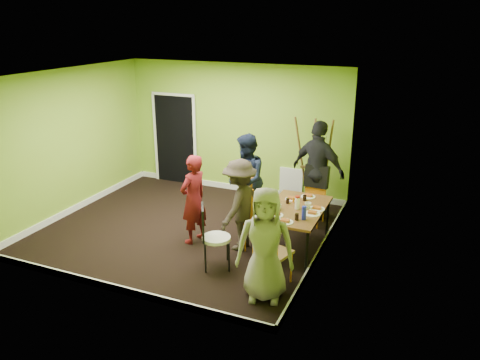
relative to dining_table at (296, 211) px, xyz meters
The scene contains 28 objects.
ground 2.16m from the dining_table, behind, with size 5.00×5.00×0.00m, color black.
room_walls 2.09m from the dining_table, behind, with size 5.04×4.54×2.82m.
dining_table is the anchor object (origin of this frame).
chair_left_far 1.08m from the dining_table, 149.80° to the left, with size 0.45×0.45×0.94m.
chair_left_near 0.69m from the dining_table, 162.44° to the right, with size 0.41×0.41×0.98m.
chair_back_end 1.32m from the dining_table, 90.18° to the left, with size 0.46×0.54×1.08m.
chair_front_end 1.22m from the dining_table, 90.29° to the right, with size 0.55×0.55×1.07m.
chair_bentwood 1.46m from the dining_table, 134.14° to the right, with size 0.54×0.53×1.02m.
easel 1.74m from the dining_table, 95.61° to the left, with size 0.77×0.72×1.92m.
plate_near_left 0.38m from the dining_table, 117.44° to the left, with size 0.22×0.22×0.01m, color white.
plate_near_right 0.47m from the dining_table, 116.08° to the right, with size 0.24×0.24×0.01m, color white.
plate_far_back 0.57m from the dining_table, 84.36° to the left, with size 0.25×0.25×0.01m, color white.
plate_far_front 0.61m from the dining_table, 89.15° to the right, with size 0.26×0.26×0.01m, color white.
plate_wall_back 0.34m from the dining_table, 13.55° to the left, with size 0.26×0.26×0.01m, color white.
plate_wall_front 0.34m from the dining_table, 24.02° to the right, with size 0.26×0.26×0.01m, color white.
thermos 0.16m from the dining_table, 40.34° to the right, with size 0.08×0.08×0.19m, color white.
blue_bottle 0.49m from the dining_table, 58.04° to the right, with size 0.07×0.07×0.22m, color #1821B7.
orange_bottle 0.27m from the dining_table, 115.68° to the left, with size 0.03×0.03×0.09m, color orange.
glass_mid 0.25m from the dining_table, 141.82° to the left, with size 0.06×0.06×0.09m, color black.
glass_back 0.40m from the dining_table, 83.76° to the left, with size 0.06×0.06×0.09m, color black.
glass_front 0.49m from the dining_table, 71.83° to the right, with size 0.06×0.06×0.10m, color black.
cup_a 0.32m from the dining_table, 145.20° to the right, with size 0.11×0.11×0.09m, color white.
cup_b 0.22m from the dining_table, 16.19° to the left, with size 0.11×0.11×0.10m, color white.
person_standing 1.72m from the dining_table, 167.51° to the right, with size 0.57×0.37×1.56m, color maroon.
person_left_far 1.37m from the dining_table, 148.77° to the left, with size 0.83×0.65×1.70m, color black.
person_left_near 0.92m from the dining_table, 161.90° to the right, with size 1.00×0.57×1.55m, color #2E261E.
person_back_end 1.50m from the dining_table, 90.32° to the left, with size 1.11×0.46×1.90m, color black.
person_front_end 1.52m from the dining_table, 89.05° to the right, with size 0.79×0.51×1.61m, color gray.
Camera 1 is at (3.96, -6.83, 3.69)m, focal length 35.00 mm.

